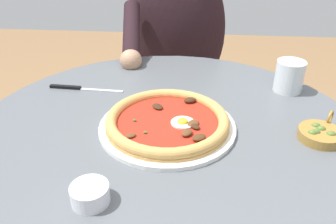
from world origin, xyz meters
name	(u,v)px	position (x,y,z in m)	size (l,w,h in m)	color
dining_table	(167,185)	(0.00, 0.00, 0.55)	(0.91, 0.91, 0.72)	#565B60
pizza_on_plate	(169,123)	(0.00, 0.00, 0.74)	(0.31, 0.31, 0.04)	white
water_glass	(289,78)	(0.31, 0.22, 0.76)	(0.08, 0.08, 0.08)	silver
steak_knife	(75,88)	(-0.27, 0.18, 0.72)	(0.21, 0.02, 0.01)	silver
ramekin_capers	(90,194)	(-0.11, -0.24, 0.74)	(0.07, 0.07, 0.03)	white
olive_pan	(320,134)	(0.33, -0.01, 0.73)	(0.09, 0.11, 0.05)	olive
diner_person	(175,79)	(-0.03, 0.66, 0.54)	(0.39, 0.50, 1.20)	#282833
cafe_chair_diner	(176,65)	(-0.03, 0.81, 0.54)	(0.45, 0.45, 0.89)	beige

